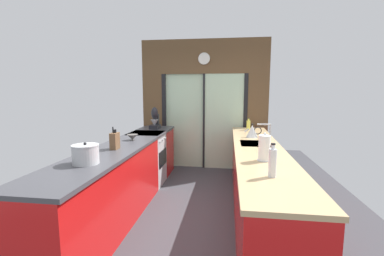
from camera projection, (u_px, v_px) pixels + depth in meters
ground_plane at (192, 202)px, 3.97m from camera, size 5.04×7.60×0.02m
back_wall_unit at (204, 97)px, 5.53m from camera, size 2.64×0.12×2.70m
left_counter_run at (121, 179)px, 3.57m from camera, size 0.62×3.80×0.92m
right_counter_run at (257, 181)px, 3.49m from camera, size 0.62×3.80×0.92m
sink_faucet at (268, 130)px, 3.63m from camera, size 0.19×0.02×0.28m
oven_range at (147, 159)px, 4.67m from camera, size 0.60×0.60×0.92m
mixing_bowl at (132, 137)px, 3.90m from camera, size 0.16×0.16×0.09m
knife_block at (115, 141)px, 3.29m from camera, size 0.08×0.14×0.28m
stand_mixer at (155, 120)px, 5.08m from camera, size 0.17×0.27×0.42m
stock_pot at (86, 154)px, 2.62m from camera, size 0.26×0.26×0.22m
kettle at (252, 131)px, 4.15m from camera, size 0.27×0.18×0.22m
soap_bottle_near at (272, 162)px, 2.21m from camera, size 0.07×0.07×0.29m
soap_bottle_far at (248, 125)px, 4.95m from camera, size 0.07×0.07×0.23m
paper_towel_roll at (264, 148)px, 2.73m from camera, size 0.14×0.14×0.30m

